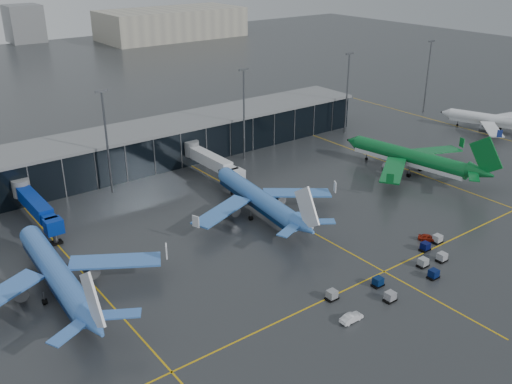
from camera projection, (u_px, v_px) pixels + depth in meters
ground at (291, 256)px, 111.48m from camera, size 600.00×600.00×0.00m
terminal_pier at (144, 147)px, 154.64m from camera, size 142.00×17.00×10.70m
jet_bridges at (37, 206)px, 121.76m from camera, size 94.00×27.50×7.20m
flood_masts at (180, 124)px, 145.27m from camera, size 203.00×0.50×25.50m
distant_hangars at (58, 31)px, 333.01m from camera, size 260.00×71.00×22.00m
taxi_lines at (295, 222)px, 124.75m from camera, size 220.00×120.00×0.02m
airliner_arkefly at (54, 259)px, 96.99m from camera, size 40.20×45.31×13.44m
airliner_klm_near at (257, 187)px, 126.20m from camera, size 41.34×45.83×12.87m
airliner_aer_lingus at (410, 148)px, 149.62m from camera, size 45.32×49.82×13.63m
airliner_ba at (495, 114)px, 182.76m from camera, size 44.62×47.42×11.76m
baggage_carts at (409, 268)px, 105.70m from camera, size 33.50×9.49×1.70m
mobile_airstair at (305, 225)px, 121.68m from camera, size 3.24×3.79×3.45m
service_van_red at (428, 238)px, 116.81m from camera, size 3.50×4.22×1.36m
service_van_white at (351, 318)px, 91.86m from camera, size 4.21×1.47×1.39m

